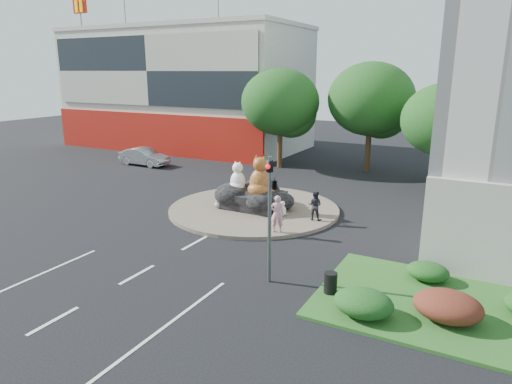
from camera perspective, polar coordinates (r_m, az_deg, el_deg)
ground at (r=19.44m, az=-14.64°, el=-9.99°), size 120.00×120.00×0.00m
roundabout_island at (r=27.03m, az=-0.26°, el=-2.12°), size 10.00×10.00×0.20m
rock_plinth at (r=26.88m, az=-0.26°, el=-1.00°), size 3.20×2.60×0.90m
shophouse_block at (r=50.73m, az=-8.77°, el=12.68°), size 25.20×12.30×17.40m
grass_verge at (r=17.64m, az=24.66°, el=-13.41°), size 10.00×6.00×0.12m
tree_left at (r=38.49m, az=3.19°, el=10.77°), size 6.46×6.46×8.27m
tree_mid at (r=38.01m, az=14.29°, el=10.76°), size 6.84×6.84×8.76m
tree_right at (r=33.13m, az=22.62°, el=7.91°), size 5.70×5.70×7.30m
hedge_near_green at (r=15.97m, az=13.28°, el=-13.35°), size 2.00×1.60×0.90m
hedge_red at (r=16.51m, az=22.85°, el=-13.02°), size 2.20×1.76×0.99m
hedge_back_green at (r=19.17m, az=20.69°, el=-9.28°), size 1.60×1.28×0.72m
traffic_light at (r=16.98m, az=2.02°, el=-0.13°), size 0.44×1.24×5.00m
street_lamp at (r=21.03m, az=29.20°, el=3.51°), size 2.34×0.22×8.06m
cat_white at (r=26.79m, az=-2.30°, el=1.96°), size 1.30×1.19×1.84m
cat_tabby at (r=25.79m, az=0.52°, el=2.06°), size 1.53×1.36×2.36m
kitten_calico at (r=26.91m, az=-4.64°, el=-0.94°), size 0.69×0.63×0.98m
kitten_white at (r=25.38m, az=3.29°, el=-2.02°), size 0.58×0.52×0.88m
pedestrian_pink at (r=22.70m, az=2.65°, el=-2.74°), size 0.82×0.71×1.89m
pedestrian_dark at (r=24.75m, az=7.37°, el=-1.69°), size 0.82×0.66×1.60m
parked_car at (r=41.07m, az=-13.80°, el=4.31°), size 4.67×1.71×1.53m
litter_bin at (r=17.25m, az=9.29°, el=-11.12°), size 0.58×0.58×0.78m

